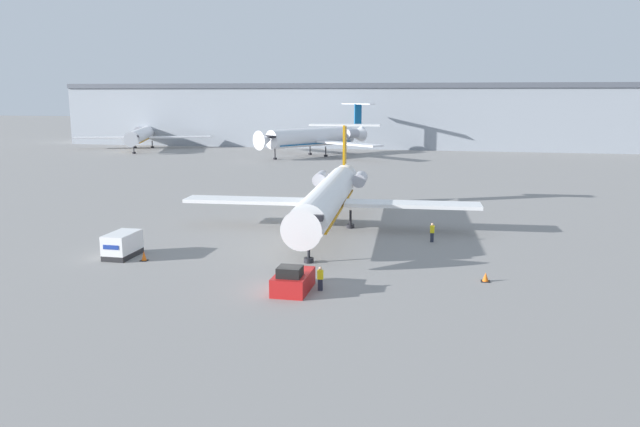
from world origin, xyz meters
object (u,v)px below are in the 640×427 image
object	(u,v)px
traffic_cone_right	(486,277)
airplane_main	(329,196)
worker_near_tug	(320,278)
airplane_parked_far_left	(143,135)
pushback_tug	(293,281)
worker_by_wing	(432,232)
airplane_parked_far_right	(315,137)
traffic_cone_left	(144,256)
luggage_cart	(122,245)

from	to	relation	value
traffic_cone_right	airplane_main	bearing A→B (deg)	134.06
worker_near_tug	traffic_cone_right	size ratio (longest dim) A/B	2.51
airplane_parked_far_left	traffic_cone_right	bearing A→B (deg)	-51.49
pushback_tug	worker_by_wing	xyz separation A→B (m)	(9.01, 16.72, 0.21)
airplane_main	worker_by_wing	world-z (taller)	airplane_main
traffic_cone_right	airplane_parked_far_right	distance (m)	93.84
airplane_parked_far_left	traffic_cone_left	bearing A→B (deg)	-62.55
pushback_tug	luggage_cart	xyz separation A→B (m)	(-16.29, 5.97, 0.29)
luggage_cart	worker_near_tug	world-z (taller)	luggage_cart
luggage_cart	worker_near_tug	xyz separation A→B (m)	(18.13, -5.49, -0.14)
traffic_cone_left	airplane_parked_far_left	distance (m)	110.37
traffic_cone_right	airplane_parked_far_left	distance (m)	125.41
pushback_tug	traffic_cone_right	world-z (taller)	pushback_tug
pushback_tug	traffic_cone_left	xyz separation A→B (m)	(-13.96, 5.20, -0.36)
pushback_tug	worker_by_wing	bearing A→B (deg)	61.67
worker_near_tug	traffic_cone_left	size ratio (longest dim) A/B	2.11
airplane_parked_far_left	pushback_tug	bearing A→B (deg)	-57.85
worker_by_wing	traffic_cone_left	bearing A→B (deg)	-153.37
worker_near_tug	traffic_cone_left	distance (m)	16.50
traffic_cone_left	airplane_parked_far_right	xyz separation A→B (m)	(-4.81, 87.94, 3.74)
luggage_cart	traffic_cone_left	world-z (taller)	luggage_cart
pushback_tug	luggage_cart	world-z (taller)	luggage_cart
worker_near_tug	worker_by_wing	world-z (taller)	worker_by_wing
airplane_main	airplane_parked_far_right	world-z (taller)	airplane_parked_far_right
luggage_cart	pushback_tug	bearing A→B (deg)	-20.12
luggage_cart	traffic_cone_right	xyz separation A→B (m)	(29.54, -0.95, -0.72)
pushback_tug	worker_by_wing	world-z (taller)	pushback_tug
airplane_main	luggage_cart	xyz separation A→B (m)	(-14.94, -14.14, -2.38)
airplane_main	traffic_cone_right	world-z (taller)	airplane_main
luggage_cart	worker_by_wing	distance (m)	27.49
luggage_cart	traffic_cone_right	bearing A→B (deg)	-1.84
worker_near_tug	luggage_cart	bearing A→B (deg)	163.14
worker_near_tug	airplane_parked_far_right	bearing A→B (deg)	102.54
airplane_parked_far_right	worker_near_tug	bearing A→B (deg)	-77.46
worker_by_wing	traffic_cone_left	world-z (taller)	worker_by_wing
traffic_cone_left	traffic_cone_right	xyz separation A→B (m)	(27.21, -0.19, -0.06)
pushback_tug	traffic_cone_left	bearing A→B (deg)	159.56
luggage_cart	airplane_parked_far_left	bearing A→B (deg)	116.54
traffic_cone_right	luggage_cart	bearing A→B (deg)	178.16
pushback_tug	luggage_cart	size ratio (longest dim) A/B	1.13
pushback_tug	airplane_parked_far_right	world-z (taller)	airplane_parked_far_right
luggage_cart	airplane_parked_far_left	size ratio (longest dim) A/B	0.11
traffic_cone_right	airplane_parked_far_right	bearing A→B (deg)	109.97
traffic_cone_right	traffic_cone_left	bearing A→B (deg)	179.61
luggage_cart	traffic_cone_left	xyz separation A→B (m)	(2.33, -0.77, -0.65)
worker_near_tug	worker_by_wing	xyz separation A→B (m)	(7.17, 16.25, 0.06)
worker_by_wing	traffic_cone_right	size ratio (longest dim) A/B	2.65
traffic_cone_right	airplane_parked_far_left	world-z (taller)	airplane_parked_far_left
airplane_main	airplane_parked_far_left	xyz separation A→B (m)	(-63.46, 83.01, 0.01)
airplane_main	pushback_tug	distance (m)	20.33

